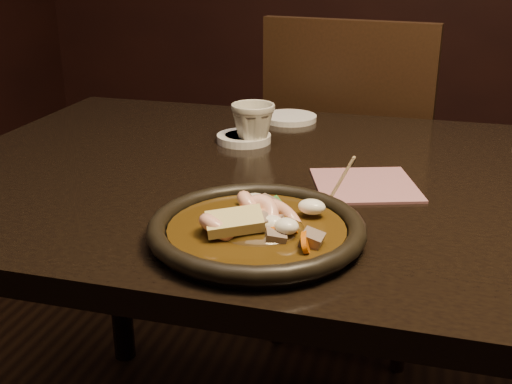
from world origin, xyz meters
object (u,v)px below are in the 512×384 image
(table, at_px, (375,222))
(tea_cup, at_px, (253,123))
(chair, at_px, (354,176))
(plate, at_px, (257,230))

(table, bearing_deg, tea_cup, 149.91)
(chair, distance_m, plate, 0.96)
(plate, relative_size, tea_cup, 3.38)
(table, relative_size, chair, 1.66)
(plate, height_order, tea_cup, tea_cup)
(table, distance_m, chair, 0.68)
(table, xyz_separation_m, tea_cup, (-0.27, 0.15, 0.12))
(tea_cup, bearing_deg, plate, -73.46)
(chair, bearing_deg, tea_cup, 79.88)
(chair, xyz_separation_m, tea_cup, (-0.15, -0.50, 0.27))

